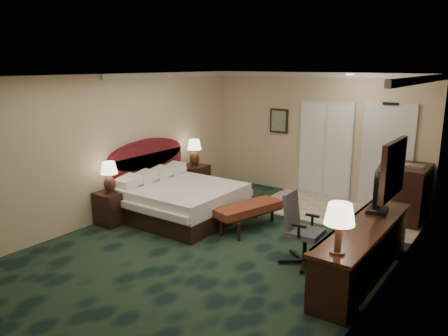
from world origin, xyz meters
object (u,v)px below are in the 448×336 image
Objects in this scene: nightstand_far at (194,180)px; minibar at (411,194)px; bed at (182,202)px; lamp_near at (109,177)px; tv at (379,189)px; desk_chair at (305,230)px; lamp_far at (194,153)px; bed_bench at (248,217)px; desk at (363,252)px; nightstand_near at (113,208)px.

nightstand_far is 4.51m from minibar.
bed is 1.42m from lamp_near.
tv is 0.85× the size of desk_chair.
minibar is (0.02, 2.05, -0.58)m from tv.
desk_chair is at bearing -9.42° from bed.
bed_bench is at bearing -27.82° from lamp_far.
bed_bench is (1.34, 0.25, -0.09)m from bed.
nightstand_far is 1.13× the size of lamp_near.
tv reaches higher than bed_bench.
desk is at bearing 8.04° from lamp_near.
lamp_far is 4.78m from desk.
bed is 1.59m from nightstand_far.
bed is 3.62m from desk.
tv is 1.23m from desk_chair.
bed_bench is 1.48× the size of tv.
bed is 3.33× the size of nightstand_near.
nightstand_near is 4.47m from desk.
desk_chair reaches higher than bed_bench.
lamp_near is at bearing -172.71° from tv.
minibar is at bearing 37.50° from lamp_near.
nightstand_near is 0.57× the size of minibar.
bed is 1.72m from lamp_far.
bed_bench is (2.16, -1.11, -0.10)m from nightstand_far.
lamp_far is 4.51m from minibar.
lamp_near is at bearing -128.59° from bed.
nightstand_far is at bearing 156.83° from tv.
desk_chair is (2.77, -0.46, 0.21)m from bed.
bed is 1.89× the size of desk_chair.
nightstand_far is 2.43m from bed_bench.
lamp_near is 0.43× the size of bed_bench.
bed is 3.36× the size of lamp_far.
nightstand_near is 2.49m from bed_bench.
desk_chair is (3.58, 0.56, -0.36)m from lamp_near.
lamp_far is 0.67× the size of tv.
lamp_far reaches higher than desk.
lamp_near reaches higher than desk_chair.
tv is at bearing 16.76° from lamp_near.
lamp_far is at bearing 89.15° from nightstand_near.
desk_chair is 2.92m from minibar.
lamp_near is at bearing -89.84° from nightstand_far.
bed is at bearing 173.74° from desk.
bed is 3.07× the size of nightstand_far.
nightstand_near is 2.43m from lamp_far.
bed_bench is 1.63m from desk_chair.
nightstand_near is 4.64m from tv.
lamp_far reaches higher than nightstand_near.
nightstand_far is at bearing 90.16° from lamp_near.
lamp_near is 0.22× the size of desk.
tv is at bearing -13.70° from nightstand_far.
bed is 2.82m from desk_chair.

